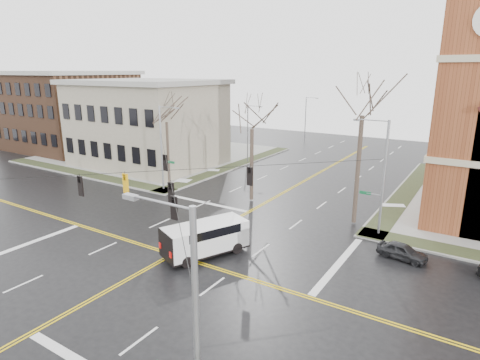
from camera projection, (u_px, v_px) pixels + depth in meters
The scene contains 17 objects.
ground at pixel (172, 254), 28.58m from camera, with size 120.00×120.00×0.00m, color black.
sidewalks at pixel (172, 254), 28.56m from camera, with size 80.00×80.00×0.17m.
road_markings at pixel (172, 254), 28.58m from camera, with size 100.00×100.00×0.01m.
civic_building_a at pixel (147, 125), 54.78m from camera, with size 18.00×14.00×11.00m, color gray.
civic_building_b at pixel (69, 112), 66.62m from camera, with size 18.00×16.00×12.00m, color brown.
signal_pole_ne at pixel (382, 175), 30.78m from camera, with size 2.75×0.22×9.00m.
signal_pole_nw at pixel (163, 146), 42.49m from camera, with size 2.75×0.22×9.00m.
signal_pole_se at pixel (192, 337), 12.06m from camera, with size 2.75×0.22×9.00m.
span_wires at pixel (168, 170), 26.94m from camera, with size 23.02×23.02×0.03m.
traffic_signals at pixel (162, 183), 26.60m from camera, with size 8.21×8.26×1.30m.
streetlight_north_a at pixel (249, 131), 55.70m from camera, with size 2.30×0.20×8.00m.
streetlight_north_b at pixel (306, 118), 71.97m from camera, with size 2.30×0.20×8.00m.
cargo_van at pixel (208, 236), 28.37m from camera, with size 4.64×6.46×2.31m.
parked_car_a at pixel (402, 251), 27.79m from camera, with size 1.35×3.35×1.14m, color black.
tree_nw_far at pixel (166, 118), 44.76m from camera, with size 4.00×4.00×10.39m.
tree_nw_near at pixel (252, 124), 38.33m from camera, with size 4.00×4.00×10.63m.
tree_ne at pixel (363, 108), 31.73m from camera, with size 4.00×4.00×13.59m.
Camera 1 is at (18.10, -19.48, 12.71)m, focal length 30.00 mm.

